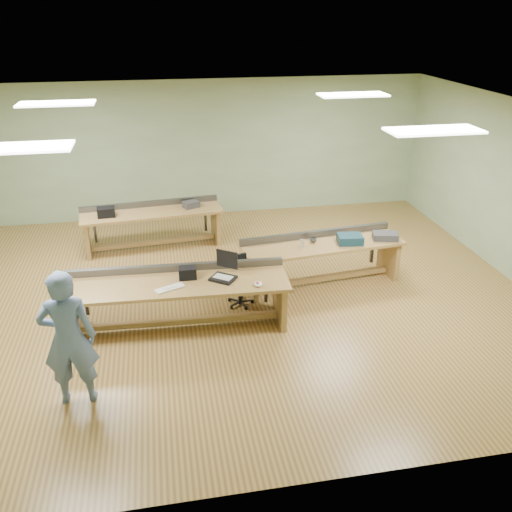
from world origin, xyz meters
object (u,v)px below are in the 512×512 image
at_px(parts_bin_teal, 350,239).
at_px(mug, 313,240).
at_px(person, 68,339).
at_px(workbench_mid, 322,254).
at_px(workbench_front, 177,293).
at_px(parts_bin_grey, 385,236).
at_px(drinks_can, 302,243).
at_px(workbench_back, 152,220).
at_px(laptop_base, 223,278).
at_px(task_chair, 239,287).
at_px(camera_bag, 188,273).

height_order(parts_bin_teal, mug, parts_bin_teal).
bearing_deg(person, workbench_mid, -147.90).
distance_m(workbench_front, parts_bin_grey, 3.73).
distance_m(workbench_front, drinks_can, 2.29).
relative_size(workbench_back, laptop_base, 8.08).
bearing_deg(mug, workbench_back, 142.68).
relative_size(task_chair, drinks_can, 6.02).
height_order(workbench_front, person, person).
distance_m(workbench_mid, task_chair, 1.59).
height_order(workbench_mid, parts_bin_teal, parts_bin_teal).
bearing_deg(parts_bin_grey, workbench_back, 151.47).
xyz_separation_m(workbench_mid, camera_bag, (-2.33, -0.89, 0.28)).
bearing_deg(workbench_back, task_chair, -68.06).
bearing_deg(parts_bin_teal, parts_bin_grey, 4.32).
height_order(workbench_front, parts_bin_teal, parts_bin_teal).
height_order(laptop_base, camera_bag, camera_bag).
xyz_separation_m(workbench_front, mug, (2.36, 1.02, 0.23)).
xyz_separation_m(workbench_back, camera_bag, (0.50, -3.00, 0.28)).
relative_size(workbench_front, drinks_can, 24.64).
bearing_deg(parts_bin_grey, task_chair, -170.94).
relative_size(workbench_front, workbench_mid, 1.17).
bearing_deg(parts_bin_teal, person, -151.24).
height_order(person, camera_bag, person).
height_order(workbench_mid, drinks_can, drinks_can).
relative_size(person, task_chair, 2.20).
xyz_separation_m(camera_bag, drinks_can, (1.94, 0.79, -0.02)).
bearing_deg(laptop_base, task_chair, 96.59).
distance_m(workbench_front, mug, 2.58).
distance_m(task_chair, drinks_can, 1.28).
relative_size(workbench_back, parts_bin_grey, 6.62).
distance_m(workbench_mid, parts_bin_grey, 1.13).
relative_size(workbench_front, person, 1.86).
xyz_separation_m(person, drinks_can, (3.43, 2.32, -0.07)).
bearing_deg(camera_bag, drinks_can, 23.46).
height_order(task_chair, parts_bin_teal, parts_bin_teal).
bearing_deg(camera_bag, workbench_back, 100.82).
relative_size(laptop_base, parts_bin_teal, 0.84).
xyz_separation_m(laptop_base, mug, (1.68, 1.08, 0.02)).
bearing_deg(workbench_mid, task_chair, -170.10).
bearing_deg(parts_bin_grey, workbench_mid, 178.44).
height_order(workbench_front, drinks_can, drinks_can).
relative_size(camera_bag, parts_bin_teal, 0.63).
distance_m(workbench_mid, laptop_base, 2.10).
xyz_separation_m(task_chair, drinks_can, (1.11, 0.34, 0.52)).
relative_size(workbench_mid, laptop_base, 8.21).
xyz_separation_m(workbench_front, drinks_can, (2.11, 0.86, 0.25)).
bearing_deg(workbench_mid, mug, 150.49).
bearing_deg(workbench_front, laptop_base, -2.43).
distance_m(task_chair, parts_bin_teal, 2.06).
relative_size(person, camera_bag, 6.88).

